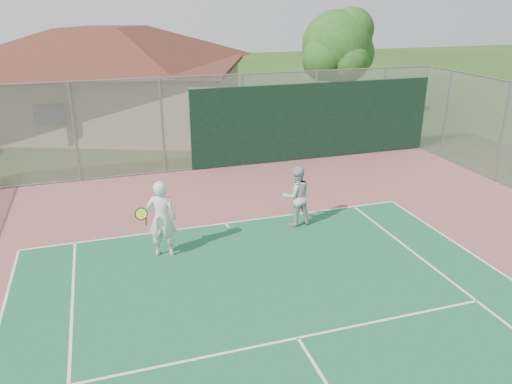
{
  "coord_description": "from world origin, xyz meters",
  "views": [
    {
      "loc": [
        -3.14,
        -0.83,
        6.01
      ],
      "look_at": [
        0.45,
        10.43,
        1.46
      ],
      "focal_mm": 35.0,
      "sensor_mm": 36.0,
      "label": 1
    }
  ],
  "objects_px": {
    "tree": "(338,48)",
    "player_grey_back": "(296,197)",
    "player_white_front": "(162,219)",
    "clubhouse": "(106,68)"
  },
  "relations": [
    {
      "from": "clubhouse",
      "to": "tree",
      "type": "distance_m",
      "value": 11.53
    },
    {
      "from": "player_grey_back",
      "to": "player_white_front",
      "type": "bearing_deg",
      "value": 8.0
    },
    {
      "from": "player_white_front",
      "to": "tree",
      "type": "bearing_deg",
      "value": -115.43
    },
    {
      "from": "clubhouse",
      "to": "tree",
      "type": "height_order",
      "value": "clubhouse"
    },
    {
      "from": "clubhouse",
      "to": "player_white_front",
      "type": "bearing_deg",
      "value": -66.02
    },
    {
      "from": "tree",
      "to": "player_grey_back",
      "type": "height_order",
      "value": "tree"
    },
    {
      "from": "player_grey_back",
      "to": "tree",
      "type": "bearing_deg",
      "value": -123.15
    },
    {
      "from": "tree",
      "to": "player_white_front",
      "type": "distance_m",
      "value": 16.17
    },
    {
      "from": "clubhouse",
      "to": "player_white_front",
      "type": "distance_m",
      "value": 14.78
    },
    {
      "from": "player_white_front",
      "to": "player_grey_back",
      "type": "xyz_separation_m",
      "value": [
        3.85,
        0.7,
        -0.12
      ]
    }
  ]
}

